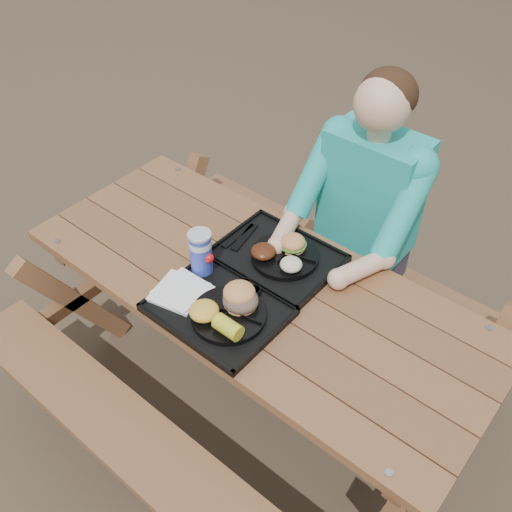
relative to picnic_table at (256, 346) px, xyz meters
The scene contains 18 objects.
ground 0.38m from the picnic_table, ahead, with size 60.00×60.00×0.00m, color #999999.
picnic_table is the anchor object (origin of this frame).
tray_near 0.43m from the picnic_table, 91.91° to the right, with size 0.45×0.35×0.02m, color black.
tray_far 0.41m from the picnic_table, 96.35° to the left, with size 0.45×0.35×0.02m, color black.
plate_near 0.46m from the picnic_table, 76.64° to the right, with size 0.26×0.26×0.02m, color black.
plate_far 0.43m from the picnic_table, 84.88° to the left, with size 0.26×0.26×0.02m, color black.
napkin_stack 0.49m from the picnic_table, 124.89° to the right, with size 0.17×0.17×0.02m, color white.
soda_cup 0.52m from the picnic_table, 153.06° to the right, with size 0.08×0.08×0.16m, color #172AB0.
condiment_bbq 0.41m from the picnic_table, 88.59° to the right, with size 0.05×0.05×0.03m, color #330B05.
condiment_mustard 0.42m from the picnic_table, 54.80° to the right, with size 0.05×0.05×0.03m, color yellow.
sandwich 0.50m from the picnic_table, 69.40° to the right, with size 0.12×0.12×0.12m, color #E69551, non-canonical shape.
mac_cheese 0.51m from the picnic_table, 90.95° to the right, with size 0.10×0.10×0.05m, color yellow.
corn_cob 0.53m from the picnic_table, 68.50° to the right, with size 0.10×0.10×0.06m, color yellow, non-canonical shape.
cutlery_far 0.46m from the picnic_table, 141.10° to the left, with size 0.03×0.18×0.01m, color black.
burger 0.50m from the picnic_table, 85.60° to the left, with size 0.10×0.10×0.09m, color #E2914F, non-canonical shape.
baked_beans 0.45m from the picnic_table, 114.22° to the left, with size 0.10×0.10×0.04m, color #4F230F.
potato_salad 0.46m from the picnic_table, 52.14° to the left, with size 0.08×0.08×0.05m, color #EEEACA.
diner 0.65m from the picnic_table, 79.74° to the left, with size 0.48×0.84×1.28m, color #1BBEBA, non-canonical shape.
Camera 1 is at (0.95, -1.14, 2.24)m, focal length 40.00 mm.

